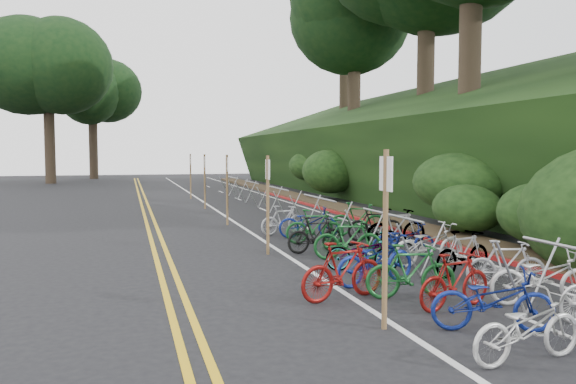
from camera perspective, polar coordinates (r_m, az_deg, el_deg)
name	(u,v)px	position (r m, az deg, el deg)	size (l,w,h in m)	color
ground	(306,309)	(9.43, 1.79, -11.78)	(120.00, 120.00, 0.00)	black
road_markings	(233,228)	(19.22, -5.62, -3.67)	(7.47, 80.00, 0.01)	gold
red_curb	(350,216)	(22.46, 6.32, -2.45)	(0.25, 28.00, 0.10)	maroon
embankment	(424,153)	(31.84, 13.68, 3.89)	(14.30, 48.14, 9.11)	black
bike_racks_rest	(278,196)	(22.47, -1.02, -0.37)	(1.14, 23.00, 1.17)	gray
signpost_near	(385,227)	(8.21, 9.86, -3.56)	(0.08, 0.40, 2.61)	brown
signposts_rest	(214,181)	(22.92, -7.48, 1.13)	(0.08, 18.40, 2.50)	brown
bike_front	(343,270)	(9.91, 5.59, -7.93)	(1.72, 0.49, 1.04)	maroon
bike_valet	(405,249)	(12.53, 11.77, -5.65)	(3.25, 12.85, 1.08)	beige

